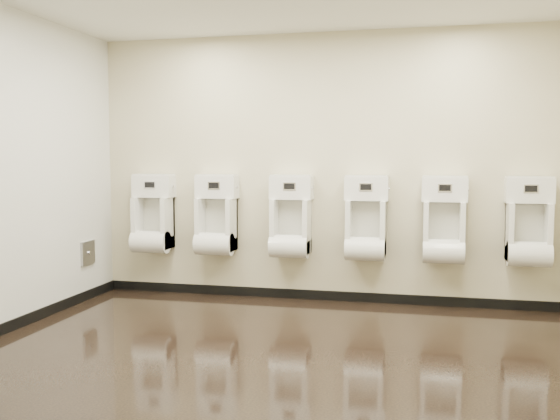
# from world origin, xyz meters

# --- Properties ---
(ground) EXTENTS (5.00, 3.50, 0.00)m
(ground) POSITION_xyz_m (0.00, 0.00, 0.00)
(ground) COLOR black
(ground) RESTS_ON ground
(back_wall) EXTENTS (5.00, 0.02, 2.80)m
(back_wall) POSITION_xyz_m (0.00, 1.75, 1.40)
(back_wall) COLOR beige
(back_wall) RESTS_ON ground
(front_wall) EXTENTS (5.00, 0.02, 2.80)m
(front_wall) POSITION_xyz_m (0.00, -1.75, 1.40)
(front_wall) COLOR beige
(front_wall) RESTS_ON ground
(left_wall) EXTENTS (0.02, 3.50, 2.80)m
(left_wall) POSITION_xyz_m (-2.50, 0.00, 1.40)
(left_wall) COLOR beige
(left_wall) RESTS_ON ground
(tile_overlay_left) EXTENTS (0.01, 3.50, 2.80)m
(tile_overlay_left) POSITION_xyz_m (-2.50, 0.00, 1.40)
(tile_overlay_left) COLOR silver
(tile_overlay_left) RESTS_ON ground
(skirting_back) EXTENTS (5.00, 0.02, 0.10)m
(skirting_back) POSITION_xyz_m (0.00, 1.74, 0.05)
(skirting_back) COLOR black
(skirting_back) RESTS_ON ground
(skirting_left) EXTENTS (0.02, 3.50, 0.10)m
(skirting_left) POSITION_xyz_m (-2.49, 0.00, 0.05)
(skirting_left) COLOR black
(skirting_left) RESTS_ON ground
(access_panel) EXTENTS (0.04, 0.25, 0.25)m
(access_panel) POSITION_xyz_m (-2.48, 1.20, 0.50)
(access_panel) COLOR #9E9EA3
(access_panel) RESTS_ON left_wall
(urinal_0) EXTENTS (0.45, 0.34, 0.84)m
(urinal_0) POSITION_xyz_m (-1.92, 1.60, 0.83)
(urinal_0) COLOR white
(urinal_0) RESTS_ON back_wall
(urinal_1) EXTENTS (0.45, 0.34, 0.84)m
(urinal_1) POSITION_xyz_m (-1.18, 1.60, 0.83)
(urinal_1) COLOR white
(urinal_1) RESTS_ON back_wall
(urinal_2) EXTENTS (0.45, 0.34, 0.84)m
(urinal_2) POSITION_xyz_m (-0.36, 1.60, 0.83)
(urinal_2) COLOR white
(urinal_2) RESTS_ON back_wall
(urinal_3) EXTENTS (0.45, 0.34, 0.84)m
(urinal_3) POSITION_xyz_m (0.42, 1.60, 0.83)
(urinal_3) COLOR white
(urinal_3) RESTS_ON back_wall
(urinal_4) EXTENTS (0.45, 0.34, 0.84)m
(urinal_4) POSITION_xyz_m (1.18, 1.60, 0.83)
(urinal_4) COLOR white
(urinal_4) RESTS_ON back_wall
(urinal_5) EXTENTS (0.45, 0.34, 0.84)m
(urinal_5) POSITION_xyz_m (1.97, 1.60, 0.83)
(urinal_5) COLOR white
(urinal_5) RESTS_ON back_wall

